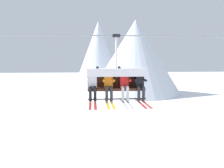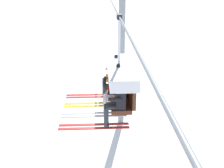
{
  "view_description": "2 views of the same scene",
  "coord_description": "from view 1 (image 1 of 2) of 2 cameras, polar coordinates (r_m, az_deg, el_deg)",
  "views": [
    {
      "loc": [
        -0.38,
        -9.11,
        6.77
      ],
      "look_at": [
        0.35,
        -0.92,
        5.82
      ],
      "focal_mm": 35.0,
      "sensor_mm": 36.0,
      "label": 1
    },
    {
      "loc": [
        7.35,
        -1.32,
        8.62
      ],
      "look_at": [
        0.78,
        -0.99,
        6.0
      ],
      "focal_mm": 45.0,
      "sensor_mm": 36.0,
      "label": 2
    }
  ],
  "objects": [
    {
      "name": "skier_white",
      "position": [
        8.22,
        -5.07,
        0.08
      ],
      "size": [
        0.48,
        1.7,
        1.34
      ],
      "color": "silver"
    },
    {
      "name": "skier_red",
      "position": [
        8.31,
        3.25,
        0.17
      ],
      "size": [
        0.48,
        1.7,
        1.34
      ],
      "color": "red"
    },
    {
      "name": "mountain_peak_central",
      "position": [
        43.4,
        6.06,
        7.04
      ],
      "size": [
        17.85,
        17.85,
        14.28
      ],
      "color": "silver",
      "rests_on": "ground_plane"
    },
    {
      "name": "chairlift_chair",
      "position": [
        8.46,
        1.05,
        2.16
      ],
      "size": [
        2.24,
        0.74,
        2.44
      ],
      "color": "#512819"
    },
    {
      "name": "skier_black",
      "position": [
        8.42,
        7.36,
        0.06
      ],
      "size": [
        0.46,
        1.7,
        1.23
      ],
      "color": "black"
    },
    {
      "name": "lift_cable",
      "position": [
        8.36,
        -3.45,
        12.53
      ],
      "size": [
        17.58,
        0.05,
        0.05
      ],
      "color": "gray"
    },
    {
      "name": "mountain_peak_west",
      "position": [
        56.73,
        -3.54,
        7.99
      ],
      "size": [
        12.3,
        12.3,
        16.34
      ],
      "color": "silver",
      "rests_on": "ground_plane"
    },
    {
      "name": "skier_orange",
      "position": [
        8.24,
        -0.89,
        -0.02
      ],
      "size": [
        0.46,
        1.7,
        1.23
      ],
      "color": "orange"
    }
  ]
}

